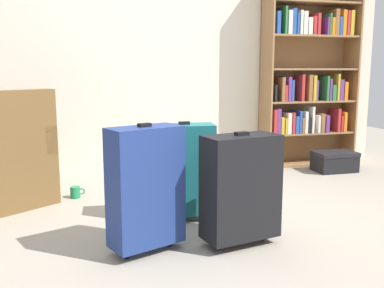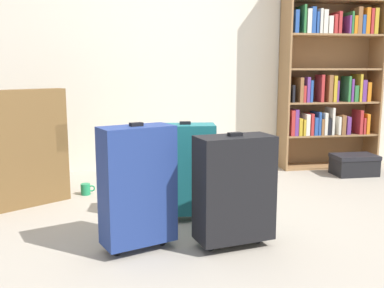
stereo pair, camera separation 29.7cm
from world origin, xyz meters
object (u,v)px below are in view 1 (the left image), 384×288
object	(u,v)px
suitcase_teal	(184,169)
storage_box	(334,161)
suitcase_black	(241,187)
bookshelf	(308,73)
suitcase_navy_blue	(146,187)
mug	(76,192)

from	to	relation	value
suitcase_teal	storage_box	bearing A→B (deg)	28.90
storage_box	suitcase_black	xyz separation A→B (m)	(-1.65, -1.56, 0.25)
bookshelf	suitcase_black	bearing A→B (deg)	-127.79
storage_box	suitcase_navy_blue	size ratio (longest dim) A/B	0.56
suitcase_black	suitcase_teal	distance (m)	0.57
storage_box	suitcase_black	size ratio (longest dim) A/B	0.61
mug	suitcase_navy_blue	xyz separation A→B (m)	(0.39, -1.22, 0.34)
storage_box	suitcase_black	bearing A→B (deg)	-136.68
suitcase_black	suitcase_teal	size ratio (longest dim) A/B	0.99
bookshelf	mug	bearing A→B (deg)	-163.95
suitcase_navy_blue	mug	bearing A→B (deg)	107.83
mug	storage_box	bearing A→B (deg)	6.42
suitcase_black	suitcase_teal	xyz separation A→B (m)	(-0.21, 0.53, 0.00)
suitcase_navy_blue	suitcase_black	size ratio (longest dim) A/B	1.09
bookshelf	suitcase_navy_blue	bearing A→B (deg)	-137.23
bookshelf	mug	world-z (taller)	bookshelf
bookshelf	storage_box	size ratio (longest dim) A/B	4.90
mug	suitcase_black	size ratio (longest dim) A/B	0.17
bookshelf	mug	size ratio (longest dim) A/B	17.29
mug	suitcase_teal	distance (m)	1.09
suitcase_navy_blue	suitcase_black	xyz separation A→B (m)	(0.56, -0.04, -0.03)
storage_box	suitcase_navy_blue	bearing A→B (deg)	-145.57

